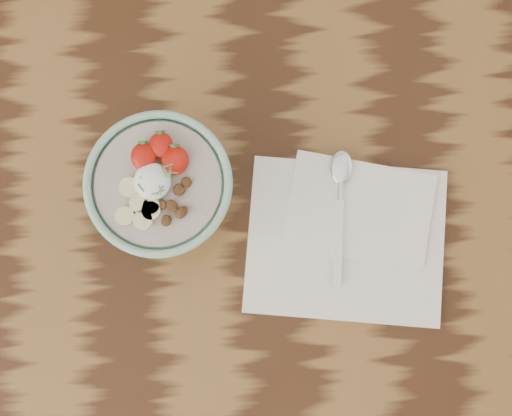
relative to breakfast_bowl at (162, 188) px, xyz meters
The scene contains 4 objects.
table 17.23cm from the breakfast_bowl, 166.01° to the left, with size 160.00×90.00×75.00cm.
breakfast_bowl is the anchor object (origin of this frame).
napkin 27.04cm from the breakfast_bowl, 15.24° to the right, with size 30.24×26.12×1.70cm.
spoon 25.01cm from the breakfast_bowl, ahead, with size 4.10×19.32×1.01cm.
Camera 1 is at (18.49, -17.36, 176.08)cm, focal length 50.00 mm.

